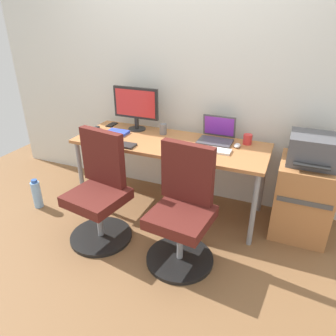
{
  "coord_description": "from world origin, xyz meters",
  "views": [
    {
      "loc": [
        1.04,
        -2.53,
        1.79
      ],
      "look_at": [
        0.0,
        -0.05,
        0.46
      ],
      "focal_mm": 33.62,
      "sensor_mm": 36.0,
      "label": 1
    }
  ],
  "objects_px": {
    "coffee_mug": "(248,139)",
    "office_chair_left": "(100,193)",
    "office_chair_right": "(183,212)",
    "desktop_monitor": "(136,106)",
    "printer": "(313,150)",
    "water_bottle_on_floor": "(37,194)",
    "open_laptop": "(217,135)",
    "side_cabinet": "(303,198)"
  },
  "relations": [
    {
      "from": "desktop_monitor",
      "to": "open_laptop",
      "type": "bearing_deg",
      "value": 0.12
    },
    {
      "from": "water_bottle_on_floor",
      "to": "desktop_monitor",
      "type": "xyz_separation_m",
      "value": [
        0.8,
        0.71,
        0.82
      ]
    },
    {
      "from": "water_bottle_on_floor",
      "to": "desktop_monitor",
      "type": "distance_m",
      "value": 1.34
    },
    {
      "from": "office_chair_left",
      "to": "side_cabinet",
      "type": "distance_m",
      "value": 1.76
    },
    {
      "from": "open_laptop",
      "to": "coffee_mug",
      "type": "bearing_deg",
      "value": 5.81
    },
    {
      "from": "water_bottle_on_floor",
      "to": "coffee_mug",
      "type": "xyz_separation_m",
      "value": [
        1.92,
        0.74,
        0.61
      ]
    },
    {
      "from": "office_chair_left",
      "to": "water_bottle_on_floor",
      "type": "height_order",
      "value": "office_chair_left"
    },
    {
      "from": "coffee_mug",
      "to": "office_chair_left",
      "type": "bearing_deg",
      "value": -141.0
    },
    {
      "from": "water_bottle_on_floor",
      "to": "desktop_monitor",
      "type": "relative_size",
      "value": 0.65
    },
    {
      "from": "office_chair_left",
      "to": "side_cabinet",
      "type": "relative_size",
      "value": 1.38
    },
    {
      "from": "water_bottle_on_floor",
      "to": "office_chair_right",
      "type": "bearing_deg",
      "value": -4.1
    },
    {
      "from": "printer",
      "to": "coffee_mug",
      "type": "distance_m",
      "value": 0.56
    },
    {
      "from": "office_chair_left",
      "to": "desktop_monitor",
      "type": "relative_size",
      "value": 1.96
    },
    {
      "from": "office_chair_right",
      "to": "open_laptop",
      "type": "relative_size",
      "value": 3.03
    },
    {
      "from": "office_chair_right",
      "to": "coffee_mug",
      "type": "xyz_separation_m",
      "value": [
        0.31,
        0.85,
        0.34
      ]
    },
    {
      "from": "office_chair_left",
      "to": "open_laptop",
      "type": "distance_m",
      "value": 1.18
    },
    {
      "from": "side_cabinet",
      "to": "desktop_monitor",
      "type": "bearing_deg",
      "value": 176.59
    },
    {
      "from": "office_chair_right",
      "to": "desktop_monitor",
      "type": "xyz_separation_m",
      "value": [
        -0.81,
        0.82,
        0.54
      ]
    },
    {
      "from": "open_laptop",
      "to": "office_chair_right",
      "type": "bearing_deg",
      "value": -91.82
    },
    {
      "from": "side_cabinet",
      "to": "office_chair_left",
      "type": "bearing_deg",
      "value": -155.64
    },
    {
      "from": "side_cabinet",
      "to": "open_laptop",
      "type": "bearing_deg",
      "value": 173.04
    },
    {
      "from": "desktop_monitor",
      "to": "water_bottle_on_floor",
      "type": "bearing_deg",
      "value": -138.4
    },
    {
      "from": "office_chair_right",
      "to": "open_laptop",
      "type": "height_order",
      "value": "same"
    },
    {
      "from": "office_chair_left",
      "to": "open_laptop",
      "type": "height_order",
      "value": "same"
    },
    {
      "from": "printer",
      "to": "water_bottle_on_floor",
      "type": "xyz_separation_m",
      "value": [
        -2.47,
        -0.61,
        -0.65
      ]
    },
    {
      "from": "office_chair_right",
      "to": "office_chair_left",
      "type": "bearing_deg",
      "value": -179.96
    },
    {
      "from": "open_laptop",
      "to": "water_bottle_on_floor",
      "type": "bearing_deg",
      "value": -156.55
    },
    {
      "from": "printer",
      "to": "desktop_monitor",
      "type": "xyz_separation_m",
      "value": [
        -1.67,
        0.1,
        0.17
      ]
    },
    {
      "from": "office_chair_right",
      "to": "printer",
      "type": "height_order",
      "value": "office_chair_right"
    },
    {
      "from": "office_chair_left",
      "to": "coffee_mug",
      "type": "bearing_deg",
      "value": 39.0
    },
    {
      "from": "side_cabinet",
      "to": "open_laptop",
      "type": "xyz_separation_m",
      "value": [
        -0.83,
        0.1,
        0.43
      ]
    },
    {
      "from": "printer",
      "to": "open_laptop",
      "type": "xyz_separation_m",
      "value": [
        -0.83,
        0.1,
        -0.03
      ]
    },
    {
      "from": "side_cabinet",
      "to": "printer",
      "type": "height_order",
      "value": "printer"
    },
    {
      "from": "printer",
      "to": "open_laptop",
      "type": "relative_size",
      "value": 1.29
    },
    {
      "from": "office_chair_right",
      "to": "water_bottle_on_floor",
      "type": "xyz_separation_m",
      "value": [
        -1.61,
        0.12,
        -0.28
      ]
    },
    {
      "from": "coffee_mug",
      "to": "water_bottle_on_floor",
      "type": "bearing_deg",
      "value": -158.94
    },
    {
      "from": "printer",
      "to": "water_bottle_on_floor",
      "type": "relative_size",
      "value": 1.29
    },
    {
      "from": "office_chair_right",
      "to": "water_bottle_on_floor",
      "type": "height_order",
      "value": "office_chair_right"
    },
    {
      "from": "office_chair_right",
      "to": "desktop_monitor",
      "type": "bearing_deg",
      "value": 134.63
    },
    {
      "from": "office_chair_left",
      "to": "open_laptop",
      "type": "xyz_separation_m",
      "value": [
        0.77,
        0.83,
        0.35
      ]
    },
    {
      "from": "side_cabinet",
      "to": "open_laptop",
      "type": "relative_size",
      "value": 2.19
    },
    {
      "from": "office_chair_left",
      "to": "printer",
      "type": "height_order",
      "value": "office_chair_left"
    }
  ]
}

